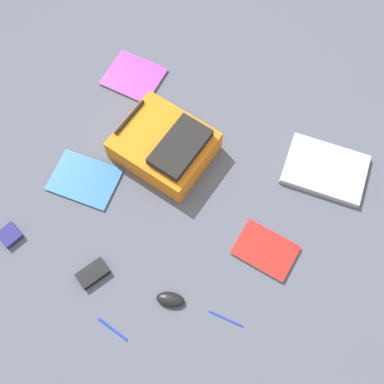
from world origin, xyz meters
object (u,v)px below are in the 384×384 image
object	(u,v)px
backpack	(166,146)
pen_blue	(226,319)
book_blue	(85,180)
earbud_pouch	(10,235)
book_manual	(265,250)
computer_mouse	(170,300)
power_brick	(93,273)
pen_black	(113,329)
book_comic	(134,77)
laptop	(325,169)

from	to	relation	value
backpack	pen_blue	bearing A→B (deg)	-130.88
backpack	book_blue	bearing A→B (deg)	140.71
pen_blue	earbud_pouch	world-z (taller)	earbud_pouch
book_manual	computer_mouse	distance (m)	0.43
power_brick	pen_black	distance (m)	0.23
book_manual	power_brick	distance (m)	0.69
book_comic	backpack	bearing A→B (deg)	-127.67
laptop	book_manual	size ratio (longest dim) A/B	1.61
book_blue	pen_black	world-z (taller)	book_blue
backpack	book_blue	size ratio (longest dim) A/B	1.32
pen_black	laptop	bearing A→B (deg)	-22.64
backpack	pen_black	distance (m)	0.77
book_manual	computer_mouse	world-z (taller)	computer_mouse
book_comic	power_brick	size ratio (longest dim) A/B	2.21
book_blue	pen_black	xyz separation A→B (m)	(-0.45, -0.45, -0.00)
laptop	book_comic	bearing A→B (deg)	90.39
laptop	power_brick	distance (m)	1.07
backpack	computer_mouse	distance (m)	0.64
backpack	power_brick	bearing A→B (deg)	-176.95
book_blue	book_manual	distance (m)	0.82
earbud_pouch	book_blue	bearing A→B (deg)	-17.63
book_comic	pen_blue	size ratio (longest dim) A/B	1.91
power_brick	backpack	bearing A→B (deg)	3.05
laptop	earbud_pouch	xyz separation A→B (m)	(-0.92, 0.99, -0.00)
book_manual	pen_black	world-z (taller)	book_manual
book_manual	book_blue	bearing A→B (deg)	97.84
pen_black	pen_blue	size ratio (longest dim) A/B	0.99
laptop	earbud_pouch	world-z (taller)	laptop
book_comic	pen_black	distance (m)	1.15
book_comic	power_brick	distance (m)	0.95
pen_black	earbud_pouch	xyz separation A→B (m)	(0.09, 0.57, 0.01)
backpack	laptop	size ratio (longest dim) A/B	1.06
book_blue	pen_blue	distance (m)	0.83
backpack	book_blue	xyz separation A→B (m)	(-0.29, 0.24, -0.06)
laptop	book_blue	bearing A→B (deg)	122.65
book_blue	backpack	bearing A→B (deg)	-39.29
power_brick	pen_black	size ratio (longest dim) A/B	0.87
book_manual	pen_blue	size ratio (longest dim) A/B	1.70
book_manual	earbud_pouch	bearing A→B (deg)	116.94
book_blue	power_brick	size ratio (longest dim) A/B	2.55
book_blue	pen_blue	bearing A→B (deg)	-104.20
backpack	power_brick	xyz separation A→B (m)	(-0.60, -0.03, -0.05)
backpack	earbud_pouch	xyz separation A→B (m)	(-0.65, 0.35, -0.05)
book_manual	power_brick	world-z (taller)	power_brick
book_blue	earbud_pouch	distance (m)	0.38
laptop	pen_blue	xyz separation A→B (m)	(-0.76, 0.07, -0.01)
computer_mouse	power_brick	distance (m)	0.32
book_manual	earbud_pouch	xyz separation A→B (m)	(-0.47, 0.92, 0.01)
book_blue	computer_mouse	xyz separation A→B (m)	(-0.25, -0.58, 0.01)
laptop	book_blue	world-z (taller)	laptop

